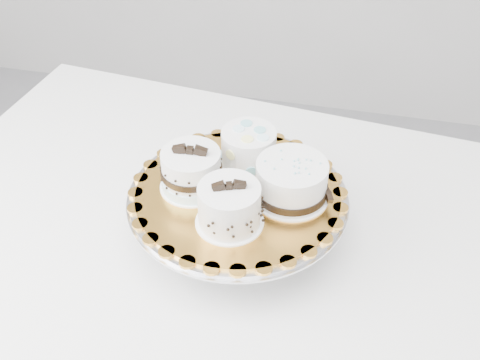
% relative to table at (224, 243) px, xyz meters
% --- Properties ---
extents(table, '(1.33, 0.96, 0.75)m').
position_rel_table_xyz_m(table, '(0.00, 0.00, 0.00)').
color(table, white).
rests_on(table, floor).
extents(cake_stand, '(0.39, 0.39, 0.11)m').
position_rel_table_xyz_m(cake_stand, '(0.04, -0.04, 0.15)').
color(cake_stand, gray).
rests_on(cake_stand, table).
extents(cake_board, '(0.47, 0.47, 0.01)m').
position_rel_table_xyz_m(cake_board, '(0.04, -0.04, 0.18)').
color(cake_board, orange).
rests_on(cake_board, cake_stand).
extents(cake_swirl, '(0.13, 0.13, 0.09)m').
position_rel_table_xyz_m(cake_swirl, '(0.04, -0.12, 0.22)').
color(cake_swirl, white).
rests_on(cake_swirl, cake_board).
extents(cake_banded, '(0.11, 0.11, 0.09)m').
position_rel_table_xyz_m(cake_banded, '(-0.04, -0.05, 0.22)').
color(cake_banded, white).
rests_on(cake_banded, cake_board).
extents(cake_dots, '(0.12, 0.12, 0.07)m').
position_rel_table_xyz_m(cake_dots, '(0.04, 0.03, 0.22)').
color(cake_dots, white).
rests_on(cake_dots, cake_board).
extents(cake_ribbon, '(0.16, 0.16, 0.07)m').
position_rel_table_xyz_m(cake_ribbon, '(0.13, -0.04, 0.22)').
color(cake_ribbon, white).
rests_on(cake_ribbon, cake_board).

